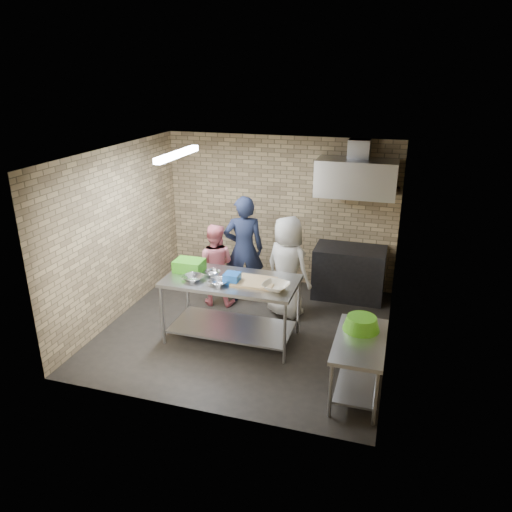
{
  "coord_description": "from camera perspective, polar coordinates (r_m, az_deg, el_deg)",
  "views": [
    {
      "loc": [
        2.1,
        -6.36,
        3.77
      ],
      "look_at": [
        0.1,
        0.2,
        1.15
      ],
      "focal_mm": 34.51,
      "sensor_mm": 36.0,
      "label": 1
    }
  ],
  "objects": [
    {
      "name": "hood_duct",
      "position": [
        8.33,
        11.88,
        12.06
      ],
      "size": [
        0.35,
        0.3,
        0.3
      ],
      "primitive_type": "cube",
      "color": "#A5A8AD",
      "rests_on": "back_wall"
    },
    {
      "name": "fluorescent_fixture",
      "position": [
        7.16,
        -9.1,
        11.58
      ],
      "size": [
        0.1,
        1.25,
        0.08
      ],
      "primitive_type": "cube",
      "color": "white",
      "rests_on": "ceiling"
    },
    {
      "name": "cutting_board",
      "position": [
        6.91,
        -0.23,
        -3.0
      ],
      "size": [
        0.58,
        0.45,
        0.03
      ],
      "primitive_type": "cube",
      "color": "tan",
      "rests_on": "prep_table"
    },
    {
      "name": "mixing_bowl_a",
      "position": [
        7.03,
        -7.31,
        -2.57
      ],
      "size": [
        0.35,
        0.35,
        0.07
      ],
      "primitive_type": "imported",
      "rotation": [
        0.0,
        0.0,
        -0.18
      ],
      "color": "#B5B7BC",
      "rests_on": "prep_table"
    },
    {
      "name": "bottle_red",
      "position": [
        8.46,
        11.98,
        8.59
      ],
      "size": [
        0.07,
        0.07,
        0.18
      ],
      "primitive_type": "cylinder",
      "color": "#B22619",
      "rests_on": "wall_shelf"
    },
    {
      "name": "green_crate",
      "position": [
        7.36,
        -7.74,
        -1.09
      ],
      "size": [
        0.42,
        0.32,
        0.17
      ],
      "primitive_type": "cube",
      "color": "green",
      "rests_on": "prep_table"
    },
    {
      "name": "man_navy",
      "position": [
        8.26,
        -1.42,
        0.75
      ],
      "size": [
        0.79,
        0.66,
        1.85
      ],
      "primitive_type": "imported",
      "rotation": [
        0.0,
        0.0,
        3.52
      ],
      "color": "black",
      "rests_on": "floor"
    },
    {
      "name": "left_wall",
      "position": [
        8.0,
        -15.71,
        2.49
      ],
      "size": [
        0.06,
        4.0,
        2.7
      ],
      "primitive_type": "cube",
      "color": "tan",
      "rests_on": "ground"
    },
    {
      "name": "woman_white",
      "position": [
        7.81,
        3.65,
        -1.27
      ],
      "size": [
        0.95,
        0.81,
        1.65
      ],
      "primitive_type": "imported",
      "rotation": [
        0.0,
        0.0,
        2.71
      ],
      "color": "silver",
      "rests_on": "floor"
    },
    {
      "name": "blue_tub",
      "position": [
        6.91,
        -2.8,
        -2.55
      ],
      "size": [
        0.21,
        0.21,
        0.14
      ],
      "primitive_type": "cube",
      "color": "blue",
      "rests_on": "prep_table"
    },
    {
      "name": "front_wall",
      "position": [
        5.41,
        -7.88,
        -5.88
      ],
      "size": [
        4.2,
        0.06,
        2.7
      ],
      "primitive_type": "cube",
      "color": "tan",
      "rests_on": "ground"
    },
    {
      "name": "right_wall",
      "position": [
        6.8,
        15.82,
        -0.76
      ],
      "size": [
        0.06,
        4.0,
        2.7
      ],
      "primitive_type": "cube",
      "color": "tan",
      "rests_on": "ground"
    },
    {
      "name": "ceramic_bowl",
      "position": [
        6.7,
        2.31,
        -3.55
      ],
      "size": [
        0.43,
        0.43,
        0.09
      ],
      "primitive_type": "imported",
      "rotation": [
        0.0,
        0.0,
        -0.18
      ],
      "color": "beige",
      "rests_on": "prep_table"
    },
    {
      "name": "prep_table",
      "position": [
        7.24,
        -2.84,
        -6.17
      ],
      "size": [
        1.91,
        0.95,
        0.95
      ],
      "primitive_type": "cube",
      "color": "#ABAEB2",
      "rests_on": "floor"
    },
    {
      "name": "back_wall",
      "position": [
        8.95,
        2.76,
        5.21
      ],
      "size": [
        4.2,
        0.06,
        2.7
      ],
      "primitive_type": "cube",
      "color": "tan",
      "rests_on": "ground"
    },
    {
      "name": "woman_pink",
      "position": [
        8.24,
        -4.83,
        -1.01
      ],
      "size": [
        0.75,
        0.62,
        1.41
      ],
      "primitive_type": "imported",
      "rotation": [
        0.0,
        0.0,
        3.27
      ],
      "color": "pink",
      "rests_on": "floor"
    },
    {
      "name": "range_hood",
      "position": [
        8.26,
        11.54,
        8.84
      ],
      "size": [
        1.3,
        0.6,
        0.6
      ],
      "primitive_type": "cube",
      "color": "silver",
      "rests_on": "back_wall"
    },
    {
      "name": "mixing_bowl_c",
      "position": [
        6.87,
        -4.32,
        -3.06
      ],
      "size": [
        0.32,
        0.32,
        0.07
      ],
      "primitive_type": "imported",
      "rotation": [
        0.0,
        0.0,
        -0.18
      ],
      "color": "silver",
      "rests_on": "prep_table"
    },
    {
      "name": "stove",
      "position": [
        8.7,
        10.73,
        -1.9
      ],
      "size": [
        1.2,
        0.7,
        0.9
      ],
      "primitive_type": "cube",
      "color": "black",
      "rests_on": "floor"
    },
    {
      "name": "floor",
      "position": [
        7.69,
        -1.16,
        -8.47
      ],
      "size": [
        4.2,
        4.2,
        0.0
      ],
      "primitive_type": "plane",
      "color": "black",
      "rests_on": "ground"
    },
    {
      "name": "green_basin",
      "position": [
        6.25,
        12.12,
        -7.61
      ],
      "size": [
        0.46,
        0.46,
        0.17
      ],
      "primitive_type": null,
      "color": "#59C626",
      "rests_on": "side_counter"
    },
    {
      "name": "wall_shelf",
      "position": [
        8.47,
        13.62,
        7.71
      ],
      "size": [
        0.8,
        0.2,
        0.04
      ],
      "primitive_type": "cube",
      "color": "#3F2B19",
      "rests_on": "back_wall"
    },
    {
      "name": "bottle_green",
      "position": [
        8.44,
        14.7,
        8.23
      ],
      "size": [
        0.06,
        0.06,
        0.15
      ],
      "primitive_type": "cylinder",
      "color": "green",
      "rests_on": "wall_shelf"
    },
    {
      "name": "side_counter",
      "position": [
        6.27,
        11.75,
        -12.4
      ],
      "size": [
        0.6,
        1.2,
        0.75
      ],
      "primitive_type": "cube",
      "color": "silver",
      "rests_on": "floor"
    },
    {
      "name": "ceiling",
      "position": [
        6.78,
        -1.33,
        11.83
      ],
      "size": [
        4.2,
        4.2,
        0.0
      ],
      "primitive_type": "plane",
      "rotation": [
        3.14,
        0.0,
        0.0
      ],
      "color": "black",
      "rests_on": "ground"
    },
    {
      "name": "mixing_bowl_b",
      "position": [
        7.16,
        -5.04,
        -2.01
      ],
      "size": [
        0.27,
        0.27,
        0.07
      ],
      "primitive_type": "imported",
      "rotation": [
        0.0,
        0.0,
        -0.18
      ],
      "color": "#B3B5BA",
      "rests_on": "prep_table"
    }
  ]
}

